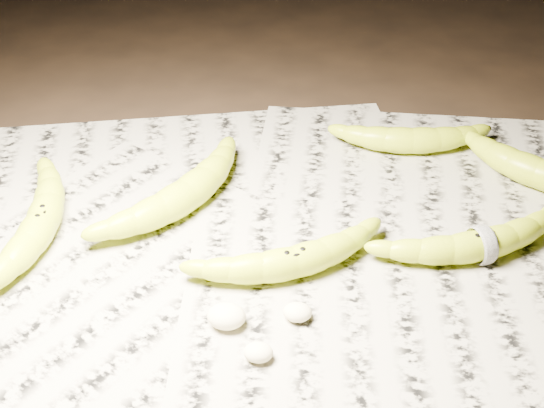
# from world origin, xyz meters

# --- Properties ---
(ground) EXTENTS (3.00, 3.00, 0.00)m
(ground) POSITION_xyz_m (0.00, 0.00, 0.00)
(ground) COLOR black
(ground) RESTS_ON ground
(newspaper_patch) EXTENTS (0.90, 0.70, 0.01)m
(newspaper_patch) POSITION_xyz_m (0.03, -0.03, 0.00)
(newspaper_patch) COLOR #A09B89
(newspaper_patch) RESTS_ON ground
(banana_left_a) EXTENTS (0.07, 0.22, 0.04)m
(banana_left_a) POSITION_xyz_m (-0.26, -0.04, 0.03)
(banana_left_a) COLOR #C5E01C
(banana_left_a) RESTS_ON newspaper_patch
(banana_left_b) EXTENTS (0.17, 0.22, 0.04)m
(banana_left_b) POSITION_xyz_m (-0.11, 0.03, 0.03)
(banana_left_b) COLOR #C5E01C
(banana_left_b) RESTS_ON newspaper_patch
(banana_center) EXTENTS (0.20, 0.14, 0.04)m
(banana_center) POSITION_xyz_m (0.03, -0.07, 0.03)
(banana_center) COLOR #C5E01C
(banana_center) RESTS_ON newspaper_patch
(banana_taped) EXTENTS (0.22, 0.14, 0.04)m
(banana_taped) POSITION_xyz_m (0.23, -0.02, 0.03)
(banana_taped) COLOR #C5E01C
(banana_taped) RESTS_ON newspaper_patch
(banana_upper_a) EXTENTS (0.19, 0.07, 0.04)m
(banana_upper_a) POSITION_xyz_m (0.16, 0.19, 0.03)
(banana_upper_a) COLOR #C5E01C
(banana_upper_a) RESTS_ON newspaper_patch
(banana_upper_b) EXTENTS (0.20, 0.15, 0.04)m
(banana_upper_b) POSITION_xyz_m (0.31, 0.13, 0.03)
(banana_upper_b) COLOR #C5E01C
(banana_upper_b) RESTS_ON newspaper_patch
(measuring_tape) EXTENTS (0.02, 0.04, 0.04)m
(measuring_tape) POSITION_xyz_m (0.23, -0.02, 0.03)
(measuring_tape) COLOR white
(measuring_tape) RESTS_ON newspaper_patch
(flesh_chunk_a) EXTENTS (0.04, 0.03, 0.02)m
(flesh_chunk_a) POSITION_xyz_m (-0.03, -0.15, 0.02)
(flesh_chunk_a) COLOR #F4E8BD
(flesh_chunk_a) RESTS_ON newspaper_patch
(flesh_chunk_b) EXTENTS (0.03, 0.02, 0.02)m
(flesh_chunk_b) POSITION_xyz_m (0.01, -0.19, 0.02)
(flesh_chunk_b) COLOR #F4E8BD
(flesh_chunk_b) RESTS_ON newspaper_patch
(flesh_chunk_c) EXTENTS (0.03, 0.02, 0.02)m
(flesh_chunk_c) POSITION_xyz_m (0.04, -0.14, 0.02)
(flesh_chunk_c) COLOR #F4E8BD
(flesh_chunk_c) RESTS_ON newspaper_patch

